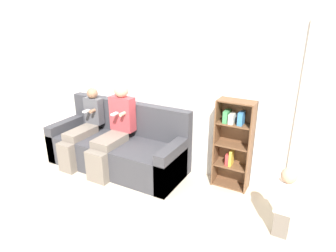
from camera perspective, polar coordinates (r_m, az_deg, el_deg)
name	(u,v)px	position (r m, az deg, el deg)	size (l,w,h in m)	color
ground_plane	(105,183)	(4.30, -11.95, -10.65)	(14.00, 14.00, 0.00)	beige
back_wall	(140,79)	(4.53, -5.36, 8.82)	(10.00, 0.06, 2.55)	silver
curtain_panel	(322,120)	(3.79, 27.26, 0.97)	(0.56, 0.04, 2.16)	silver
couch	(118,148)	(4.58, -9.45, -4.14)	(2.10, 0.82, 0.95)	#38383D
adult_seated	(114,129)	(4.37, -10.27, -0.49)	(0.37, 0.80, 1.27)	#70665B
child_seated	(83,128)	(4.73, -15.96, -0.38)	(0.30, 0.79, 1.13)	#70665B
toddler_standing	(285,200)	(3.35, 21.41, -13.04)	(0.19, 0.16, 0.80)	#70665B
bookshelf	(234,142)	(3.99, 12.41, -2.98)	(0.47, 0.24, 1.20)	brown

